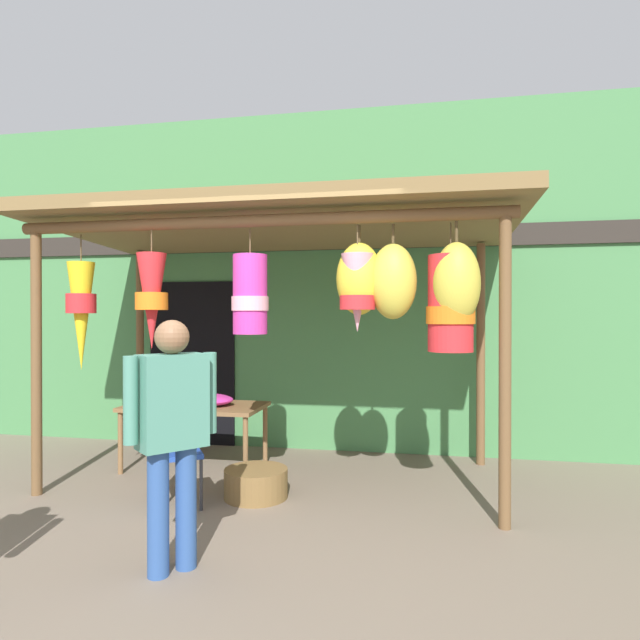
{
  "coord_description": "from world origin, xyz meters",
  "views": [
    {
      "loc": [
        1.41,
        -3.98,
        1.58
      ],
      "look_at": [
        0.41,
        1.17,
        1.54
      ],
      "focal_mm": 30.24,
      "sensor_mm": 36.0,
      "label": 1
    }
  ],
  "objects_px": {
    "display_table": "(195,411)",
    "wicker_basket_by_table": "(256,483)",
    "vendor_in_orange": "(172,424)",
    "flower_heap_on_table": "(204,400)",
    "folding_chair": "(166,447)"
  },
  "relations": [
    {
      "from": "display_table",
      "to": "wicker_basket_by_table",
      "type": "relative_size",
      "value": 2.56
    },
    {
      "from": "folding_chair",
      "to": "wicker_basket_by_table",
      "type": "bearing_deg",
      "value": 30.3
    },
    {
      "from": "flower_heap_on_table",
      "to": "wicker_basket_by_table",
      "type": "bearing_deg",
      "value": -41.54
    },
    {
      "from": "folding_chair",
      "to": "display_table",
      "type": "bearing_deg",
      "value": 102.15
    },
    {
      "from": "display_table",
      "to": "wicker_basket_by_table",
      "type": "bearing_deg",
      "value": -39.48
    },
    {
      "from": "folding_chair",
      "to": "wicker_basket_by_table",
      "type": "distance_m",
      "value": 0.84
    },
    {
      "from": "display_table",
      "to": "wicker_basket_by_table",
      "type": "height_order",
      "value": "display_table"
    },
    {
      "from": "display_table",
      "to": "vendor_in_orange",
      "type": "bearing_deg",
      "value": -69.37
    },
    {
      "from": "flower_heap_on_table",
      "to": "wicker_basket_by_table",
      "type": "height_order",
      "value": "flower_heap_on_table"
    },
    {
      "from": "wicker_basket_by_table",
      "to": "folding_chair",
      "type": "bearing_deg",
      "value": -149.7
    },
    {
      "from": "wicker_basket_by_table",
      "to": "vendor_in_orange",
      "type": "xyz_separation_m",
      "value": [
        -0.09,
        -1.4,
        0.79
      ]
    },
    {
      "from": "wicker_basket_by_table",
      "to": "vendor_in_orange",
      "type": "bearing_deg",
      "value": -93.58
    },
    {
      "from": "flower_heap_on_table",
      "to": "vendor_in_orange",
      "type": "xyz_separation_m",
      "value": [
        0.69,
        -2.09,
        0.19
      ]
    },
    {
      "from": "display_table",
      "to": "flower_heap_on_table",
      "type": "xyz_separation_m",
      "value": [
        0.11,
        -0.04,
        0.12
      ]
    },
    {
      "from": "display_table",
      "to": "vendor_in_orange",
      "type": "height_order",
      "value": "vendor_in_orange"
    }
  ]
}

